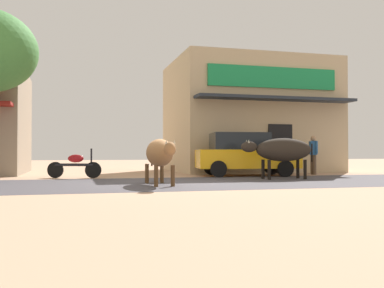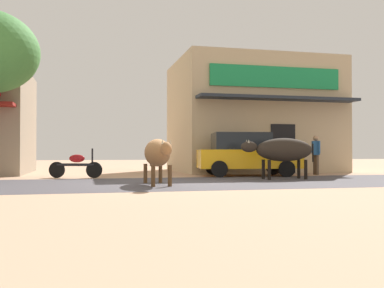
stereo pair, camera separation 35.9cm
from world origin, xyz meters
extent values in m
plane|color=tan|center=(0.00, 0.00, 0.00)|extent=(80.00, 80.00, 0.00)
cube|color=#464248|center=(0.00, 0.00, 0.00)|extent=(72.00, 5.51, 0.00)
cube|color=tan|center=(5.76, 7.60, 2.62)|extent=(7.32, 5.69, 5.25)
cube|color=#198C4C|center=(5.76, 4.70, 4.09)|extent=(5.85, 0.10, 0.90)
cube|color=#262D38|center=(5.76, 4.31, 3.15)|extent=(7.02, 0.90, 0.12)
cube|color=black|center=(6.08, 4.73, 1.05)|extent=(1.10, 0.06, 2.10)
cube|color=#F7AE15|center=(3.94, 3.24, 0.65)|extent=(4.03, 2.39, 0.70)
cube|color=#1E2328|center=(3.66, 3.28, 1.32)|extent=(2.32, 1.98, 0.64)
cylinder|color=black|center=(5.30, 3.94, 0.30)|extent=(0.62, 0.27, 0.60)
cylinder|color=black|center=(5.01, 2.15, 0.30)|extent=(0.62, 0.27, 0.60)
cylinder|color=black|center=(2.86, 4.33, 0.30)|extent=(0.62, 0.27, 0.60)
cylinder|color=black|center=(2.58, 2.54, 0.30)|extent=(0.62, 0.27, 0.60)
cylinder|color=black|center=(-1.80, 3.15, 0.28)|extent=(0.56, 0.26, 0.57)
cylinder|color=black|center=(-3.08, 3.58, 0.28)|extent=(0.56, 0.26, 0.57)
cylinder|color=black|center=(-2.44, 3.36, 0.46)|extent=(1.31, 0.53, 0.10)
ellipsoid|color=#A51419|center=(-2.39, 3.35, 0.68)|extent=(0.61, 0.41, 0.28)
cylinder|color=black|center=(-1.87, 3.17, 0.73)|extent=(0.06, 0.06, 0.60)
ellipsoid|color=#9A693D|center=(-0.17, -0.57, 0.89)|extent=(0.66, 2.18, 0.76)
ellipsoid|color=#9A693D|center=(-0.16, -1.91, 0.98)|extent=(0.29, 0.56, 0.36)
cone|color=beige|center=(-0.06, -1.96, 1.16)|extent=(0.06, 0.06, 0.12)
cone|color=beige|center=(-0.26, -1.96, 1.16)|extent=(0.06, 0.06, 0.12)
cylinder|color=brown|center=(0.05, -1.28, 0.28)|extent=(0.11, 0.11, 0.56)
cylinder|color=brown|center=(-0.39, -1.28, 0.28)|extent=(0.11, 0.11, 0.56)
cylinder|color=brown|center=(0.04, 0.14, 0.28)|extent=(0.11, 0.11, 0.56)
cylinder|color=brown|center=(-0.40, 0.13, 0.28)|extent=(0.11, 0.11, 0.56)
cylinder|color=brown|center=(-0.19, 0.57, 0.79)|extent=(0.05, 0.05, 0.61)
ellipsoid|color=#2B231C|center=(4.37, 0.97, 0.98)|extent=(2.00, 0.75, 0.78)
ellipsoid|color=#2B231C|center=(3.12, 0.98, 1.08)|extent=(0.56, 0.29, 0.36)
cone|color=beige|center=(3.07, 0.88, 1.26)|extent=(0.06, 0.06, 0.12)
cone|color=beige|center=(3.08, 1.08, 1.26)|extent=(0.06, 0.06, 0.12)
cylinder|color=black|center=(3.72, 0.72, 0.33)|extent=(0.11, 0.11, 0.65)
cylinder|color=black|center=(3.73, 1.23, 0.33)|extent=(0.11, 0.11, 0.65)
cylinder|color=black|center=(5.01, 0.71, 0.33)|extent=(0.11, 0.11, 0.65)
cylinder|color=black|center=(5.02, 1.22, 0.33)|extent=(0.11, 0.11, 0.65)
cylinder|color=black|center=(5.41, 0.96, 0.88)|extent=(0.05, 0.05, 0.62)
cylinder|color=brown|center=(6.88, 3.49, 0.40)|extent=(0.14, 0.14, 0.79)
cylinder|color=brown|center=(6.88, 3.31, 0.40)|extent=(0.14, 0.14, 0.79)
cube|color=#265999|center=(6.88, 3.40, 1.07)|extent=(0.40, 0.47, 0.56)
sphere|color=tan|center=(6.88, 3.40, 1.46)|extent=(0.21, 0.21, 0.21)
cylinder|color=#265999|center=(6.88, 3.66, 1.10)|extent=(0.09, 0.09, 0.51)
cylinder|color=#265999|center=(6.88, 3.14, 1.10)|extent=(0.09, 0.09, 0.51)
camera|label=1|loc=(-2.46, -12.73, 0.90)|focal=41.78mm
camera|label=2|loc=(-2.12, -12.82, 0.90)|focal=41.78mm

